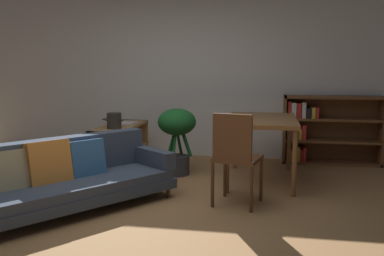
{
  "coord_description": "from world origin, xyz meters",
  "views": [
    {
      "loc": [
        1.24,
        -3.94,
        1.44
      ],
      "look_at": [
        0.41,
        0.8,
        0.72
      ],
      "focal_mm": 39.9,
      "sensor_mm": 36.0,
      "label": 1
    }
  ],
  "objects": [
    {
      "name": "dining_chair_near",
      "position": [
        0.94,
        0.29,
        0.55
      ],
      "size": [
        0.53,
        0.52,
        0.97
      ],
      "color": "#56351E",
      "rests_on": "ground_plane"
    },
    {
      "name": "fabric_couch",
      "position": [
        -0.71,
        -0.05,
        0.33
      ],
      "size": [
        1.85,
        2.08,
        0.72
      ],
      "color": "#56351E",
      "rests_on": "ground_plane"
    },
    {
      "name": "desk_speaker",
      "position": [
        -0.74,
        1.37,
        0.71
      ],
      "size": [
        0.19,
        0.19,
        0.21
      ],
      "color": "#2D2823",
      "rests_on": "media_console"
    },
    {
      "name": "media_console",
      "position": [
        -0.77,
        1.68,
        0.29
      ],
      "size": [
        0.47,
        1.22,
        0.6
      ],
      "color": "olive",
      "rests_on": "ground_plane"
    },
    {
      "name": "bookshelf",
      "position": [
        2.07,
        2.5,
        0.5
      ],
      "size": [
        1.39,
        0.35,
        0.99
      ],
      "color": "brown",
      "rests_on": "ground_plane"
    },
    {
      "name": "dining_table",
      "position": [
        1.19,
        1.32,
        0.71
      ],
      "size": [
        0.84,
        1.29,
        0.79
      ],
      "color": "brown",
      "rests_on": "ground_plane"
    },
    {
      "name": "potted_floor_plant",
      "position": [
        0.09,
        1.44,
        0.57
      ],
      "size": [
        0.5,
        0.5,
        0.88
      ],
      "color": "#333338",
      "rests_on": "ground_plane"
    },
    {
      "name": "ground_plane",
      "position": [
        0.0,
        0.0,
        0.0
      ],
      "size": [
        8.16,
        8.16,
        0.0
      ],
      "primitive_type": "plane",
      "color": "#9E7042"
    },
    {
      "name": "back_wall_panel",
      "position": [
        0.0,
        2.7,
        1.35
      ],
      "size": [
        6.8,
        0.1,
        2.7
      ],
      "primitive_type": "cube",
      "color": "silver",
      "rests_on": "ground_plane"
    },
    {
      "name": "open_laptop",
      "position": [
        -0.81,
        1.88,
        0.62
      ],
      "size": [
        0.46,
        0.32,
        0.07
      ],
      "color": "silver",
      "rests_on": "media_console"
    }
  ]
}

